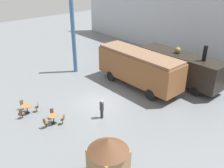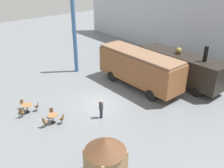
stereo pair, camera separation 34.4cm
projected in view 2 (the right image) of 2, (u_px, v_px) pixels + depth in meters
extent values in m
plane|color=slate|center=(101.00, 101.00, 22.80)|extent=(80.00, 80.00, 0.00)
cube|color=#B2B7C1|center=(203.00, 27.00, 29.90)|extent=(44.00, 0.15, 9.00)
cube|color=black|center=(180.00, 67.00, 25.38)|extent=(9.03, 2.51, 2.60)
cylinder|color=black|center=(206.00, 54.00, 22.79)|extent=(0.38, 0.38, 1.44)
sphere|color=brown|center=(179.00, 51.00, 24.99)|extent=(0.64, 0.64, 0.64)
cylinder|color=black|center=(195.00, 92.00, 23.46)|extent=(0.90, 0.12, 0.90)
cylinder|color=black|center=(209.00, 85.00, 24.84)|extent=(0.90, 0.12, 0.90)
cylinder|color=black|center=(152.00, 74.00, 27.18)|extent=(0.90, 0.12, 0.90)
cylinder|color=black|center=(165.00, 69.00, 28.56)|extent=(0.90, 0.12, 0.90)
cube|color=brown|center=(139.00, 68.00, 24.72)|extent=(9.26, 2.75, 2.67)
cube|color=brown|center=(140.00, 54.00, 24.09)|extent=(9.08, 2.53, 0.24)
cylinder|color=black|center=(150.00, 95.00, 22.71)|extent=(1.09, 0.12, 1.09)
cylinder|color=black|center=(168.00, 87.00, 24.24)|extent=(1.09, 0.12, 1.09)
cylinder|color=black|center=(111.00, 76.00, 26.53)|extent=(1.09, 0.12, 1.09)
cylinder|color=black|center=(129.00, 70.00, 28.05)|extent=(1.09, 0.12, 1.09)
cylinder|color=black|center=(28.00, 112.00, 21.13)|extent=(0.44, 0.44, 0.02)
cylinder|color=black|center=(27.00, 109.00, 20.98)|extent=(0.08, 0.08, 0.69)
cylinder|color=olive|center=(27.00, 105.00, 20.82)|extent=(0.91, 0.91, 0.03)
cylinder|color=black|center=(53.00, 123.00, 19.76)|extent=(0.44, 0.44, 0.02)
cylinder|color=black|center=(53.00, 119.00, 19.61)|extent=(0.08, 0.08, 0.67)
cylinder|color=olive|center=(53.00, 115.00, 19.45)|extent=(0.81, 0.81, 0.03)
cylinder|color=black|center=(22.00, 115.00, 20.39)|extent=(0.06, 0.06, 0.42)
cylinder|color=brown|center=(22.00, 113.00, 20.30)|extent=(0.36, 0.36, 0.03)
cube|color=brown|center=(20.00, 111.00, 20.06)|extent=(0.26, 0.20, 0.42)
cylinder|color=black|center=(37.00, 109.00, 21.22)|extent=(0.06, 0.06, 0.42)
cylinder|color=brown|center=(36.00, 107.00, 21.12)|extent=(0.36, 0.36, 0.03)
cube|color=brown|center=(38.00, 104.00, 21.06)|extent=(0.28, 0.16, 0.42)
cylinder|color=black|center=(23.00, 107.00, 21.53)|extent=(0.06, 0.06, 0.42)
cylinder|color=brown|center=(23.00, 105.00, 21.43)|extent=(0.36, 0.36, 0.03)
cube|color=brown|center=(22.00, 102.00, 21.43)|extent=(0.06, 0.29, 0.42)
cylinder|color=black|center=(62.00, 121.00, 19.56)|extent=(0.06, 0.06, 0.42)
cylinder|color=brown|center=(61.00, 119.00, 19.46)|extent=(0.36, 0.36, 0.03)
cube|color=brown|center=(63.00, 117.00, 19.34)|extent=(0.21, 0.25, 0.42)
cylinder|color=black|center=(52.00, 116.00, 20.27)|extent=(0.06, 0.06, 0.42)
cylinder|color=brown|center=(52.00, 113.00, 20.17)|extent=(0.36, 0.36, 0.03)
cube|color=brown|center=(51.00, 110.00, 20.20)|extent=(0.14, 0.28, 0.42)
cylinder|color=black|center=(46.00, 124.00, 19.19)|extent=(0.06, 0.06, 0.42)
cylinder|color=brown|center=(45.00, 122.00, 19.09)|extent=(0.36, 0.36, 0.03)
cube|color=brown|center=(43.00, 120.00, 18.89)|extent=(0.29, 0.09, 0.42)
cylinder|color=#262633|center=(101.00, 114.00, 20.25)|extent=(0.24, 0.24, 0.75)
cylinder|color=#333338|center=(101.00, 106.00, 19.94)|extent=(0.34, 0.34, 0.67)
sphere|color=tan|center=(101.00, 101.00, 19.74)|extent=(0.22, 0.22, 0.22)
cube|color=#99754C|center=(105.00, 166.00, 14.07)|extent=(1.80, 1.80, 2.20)
cone|color=brown|center=(105.00, 145.00, 13.41)|extent=(2.34, 2.34, 0.80)
cylinder|color=#386093|center=(75.00, 38.00, 27.43)|extent=(0.44, 0.44, 8.00)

